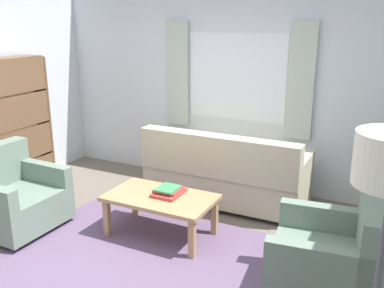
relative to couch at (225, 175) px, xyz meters
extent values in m
plane|color=#6B6056|center=(-0.14, -1.53, -0.37)|extent=(6.24, 6.24, 0.00)
cube|color=silver|center=(-0.14, 0.73, 0.93)|extent=(5.32, 0.12, 2.60)
cube|color=white|center=(-0.14, 0.67, 1.08)|extent=(1.30, 0.01, 1.10)
cube|color=#B2BCB2|center=(-0.97, 0.64, 1.08)|extent=(0.32, 0.06, 1.40)
cube|color=#B2BCB2|center=(0.69, 0.64, 1.08)|extent=(0.32, 0.06, 1.40)
cube|color=#604C6B|center=(-0.14, -1.53, -0.36)|extent=(2.67, 2.01, 0.01)
cube|color=#BCB293|center=(0.00, 0.07, -0.12)|extent=(1.90, 0.80, 0.38)
cube|color=#BCB293|center=(0.00, -0.25, 0.31)|extent=(1.90, 0.20, 0.48)
cube|color=#BCB293|center=(0.87, 0.07, 0.19)|extent=(0.16, 0.80, 0.24)
cube|color=#BCB293|center=(-0.87, 0.07, 0.19)|extent=(0.16, 0.80, 0.24)
cylinder|color=#A87F56|center=(0.85, 0.37, -0.34)|extent=(0.06, 0.06, 0.06)
cylinder|color=#A87F56|center=(-0.85, 0.37, -0.34)|extent=(0.06, 0.06, 0.06)
cylinder|color=#A87F56|center=(0.85, -0.23, -0.34)|extent=(0.06, 0.06, 0.06)
cylinder|color=#A87F56|center=(-0.85, -0.23, -0.34)|extent=(0.06, 0.06, 0.06)
cube|color=slate|center=(-1.71, -1.59, -0.13)|extent=(0.82, 0.85, 0.36)
cube|color=slate|center=(-1.70, -1.23, 0.16)|extent=(0.80, 0.13, 0.22)
cylinder|color=#A87F56|center=(-1.40, -1.93, -0.34)|extent=(0.05, 0.05, 0.06)
cylinder|color=#A87F56|center=(-1.38, -1.25, -0.34)|extent=(0.05, 0.05, 0.06)
cylinder|color=#A87F56|center=(-2.02, -1.24, -0.34)|extent=(0.05, 0.05, 0.06)
cube|color=slate|center=(1.39, -1.33, -0.13)|extent=(0.89, 0.92, 0.36)
cube|color=slate|center=(1.71, -1.30, 0.28)|extent=(0.27, 0.85, 0.46)
cube|color=slate|center=(1.35, -0.97, 0.16)|extent=(0.81, 0.21, 0.22)
cube|color=slate|center=(1.43, -1.69, 0.16)|extent=(0.81, 0.21, 0.22)
cylinder|color=#A87F56|center=(1.03, -1.03, -0.34)|extent=(0.05, 0.05, 0.06)
cylinder|color=#A87F56|center=(1.67, -0.96, -0.34)|extent=(0.05, 0.05, 0.06)
cube|color=#A87F56|center=(-0.28, -1.03, 0.05)|extent=(1.10, 0.64, 0.04)
cube|color=#A87F56|center=(-0.77, -1.29, -0.17)|extent=(0.06, 0.06, 0.40)
cube|color=#A87F56|center=(0.21, -1.29, -0.17)|extent=(0.06, 0.06, 0.40)
cube|color=#A87F56|center=(-0.77, -0.77, -0.17)|extent=(0.06, 0.06, 0.40)
cube|color=#A87F56|center=(0.21, -0.77, -0.17)|extent=(0.06, 0.06, 0.40)
cube|color=#B23833|center=(-0.23, -0.96, 0.09)|extent=(0.26, 0.33, 0.03)
cube|color=#B23833|center=(-0.24, -0.94, 0.12)|extent=(0.25, 0.24, 0.03)
cube|color=#387F4C|center=(-0.24, -0.96, 0.14)|extent=(0.21, 0.25, 0.02)
cone|color=#47894C|center=(1.63, 0.21, 0.50)|extent=(0.65, 0.11, 0.31)
cube|color=brown|center=(-2.52, -0.36, 0.48)|extent=(0.30, 0.04, 1.70)
cube|color=brown|center=(-2.38, -0.81, 0.48)|extent=(0.02, 0.90, 1.70)
cube|color=brown|center=(-2.52, -0.81, -0.36)|extent=(0.30, 0.86, 0.02)
cube|color=brown|center=(-2.52, -0.81, 0.07)|extent=(0.30, 0.86, 0.02)
cube|color=brown|center=(-2.52, -0.81, 0.49)|extent=(0.30, 0.86, 0.02)
cube|color=brown|center=(-2.52, -0.81, 0.92)|extent=(0.30, 0.86, 0.02)
cube|color=brown|center=(-2.52, -0.81, 1.34)|extent=(0.30, 0.86, 0.02)
cube|color=#387F4C|center=(-2.52, -0.46, 0.22)|extent=(0.26, 0.07, 0.29)
cube|color=#7F478C|center=(-2.52, -0.54, 0.18)|extent=(0.23, 0.06, 0.20)
cube|color=orange|center=(-2.52, -0.63, 0.20)|extent=(0.24, 0.09, 0.24)
cube|color=#5B8E93|center=(-2.52, -0.72, 0.18)|extent=(0.25, 0.08, 0.20)
cube|color=#387F4C|center=(-2.52, -0.81, 0.22)|extent=(0.27, 0.07, 0.29)
camera|label=1|loc=(1.80, -4.47, 1.81)|focal=40.00mm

